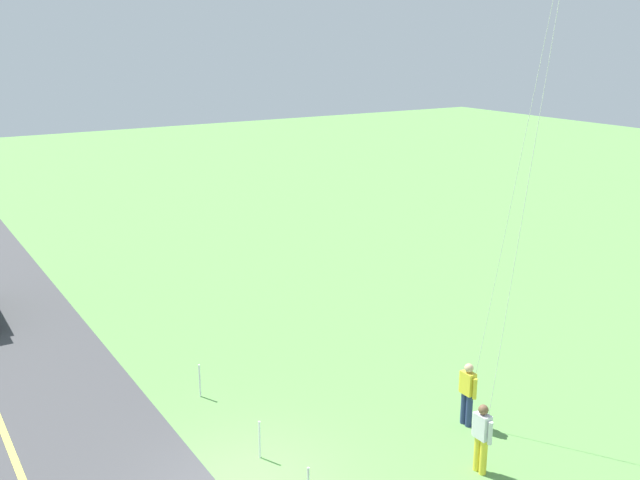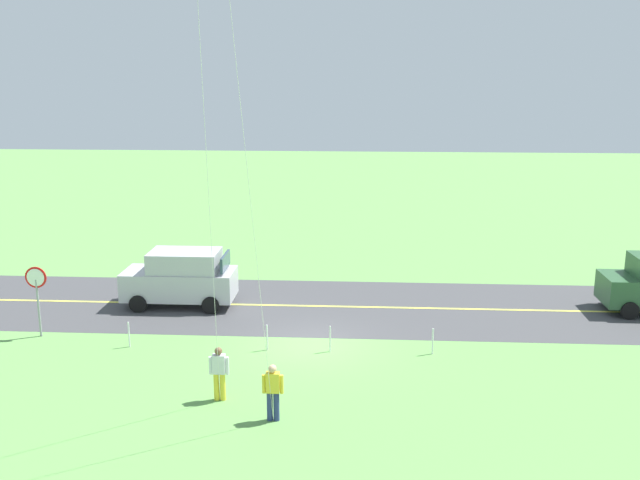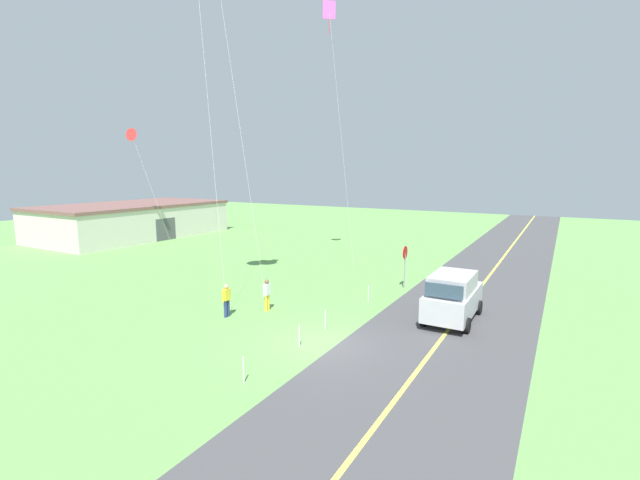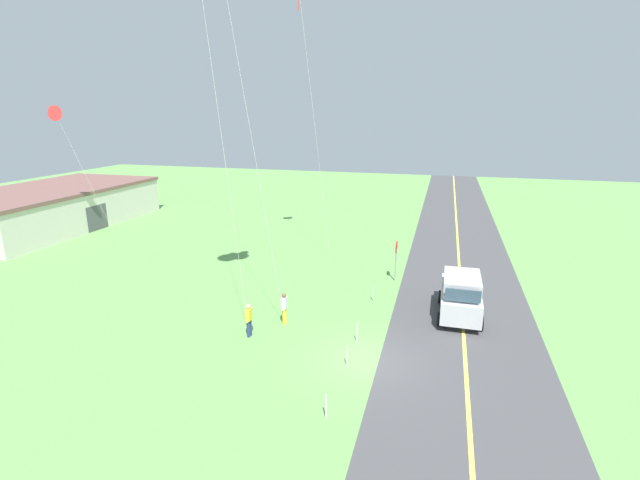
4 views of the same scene
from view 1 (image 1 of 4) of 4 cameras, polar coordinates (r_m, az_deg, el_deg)
The scene contains 4 objects.
person_adult_near at distance 18.53m, azimuth 11.22°, elevation -11.34°, with size 0.58×0.22×1.60m.
person_adult_companion at distance 16.77m, azimuth 12.27°, elevation -14.45°, with size 0.58×0.22×1.60m.
fence_post_0 at distance 19.91m, azimuth -9.19°, elevation -10.58°, with size 0.05×0.05×0.90m, color silver.
fence_post_1 at distance 17.16m, azimuth -4.64°, elevation -14.98°, with size 0.05×0.05×0.90m, color silver.
Camera 1 is at (12.55, -5.86, 9.16)m, focal length 41.82 mm.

